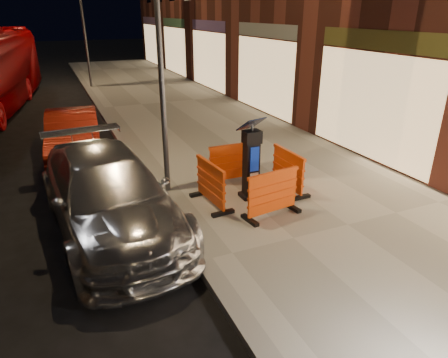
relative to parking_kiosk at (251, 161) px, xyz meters
name	(u,v)px	position (x,y,z in m)	size (l,w,h in m)	color
ground_plane	(204,267)	(-1.83, -1.89, -1.01)	(120.00, 120.00, 0.00)	black
sidewalk	(347,228)	(1.17, -1.89, -0.93)	(6.00, 60.00, 0.15)	gray
kerb	(204,264)	(-1.83, -1.89, -0.93)	(0.30, 60.00, 0.15)	slate
parking_kiosk	(251,161)	(0.00, 0.00, 0.00)	(0.54, 0.54, 1.71)	black
barrier_front	(273,194)	(0.00, -0.95, -0.38)	(1.22, 0.50, 0.95)	#EB470C
barrier_back	(233,163)	(0.00, 0.95, -0.38)	(1.22, 0.50, 0.95)	#EB470C
barrier_kerbside	(211,184)	(-0.95, 0.00, -0.38)	(1.22, 0.50, 0.95)	#EB470C
barrier_bldgside	(288,171)	(0.95, 0.00, -0.38)	(1.22, 0.50, 0.95)	#EB470C
car_silver	(113,228)	(-3.02, 0.07, -1.01)	(2.11, 5.18, 1.50)	#B0B0B5
car_red	(77,156)	(-3.31, 4.84, -1.01)	(1.41, 4.05, 1.33)	maroon
street_lamp_mid	(160,56)	(-1.58, 1.11, 2.14)	(0.12, 0.12, 6.00)	#3F3F44
street_lamp_far	(84,28)	(-1.58, 16.11, 2.14)	(0.12, 0.12, 6.00)	#3F3F44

